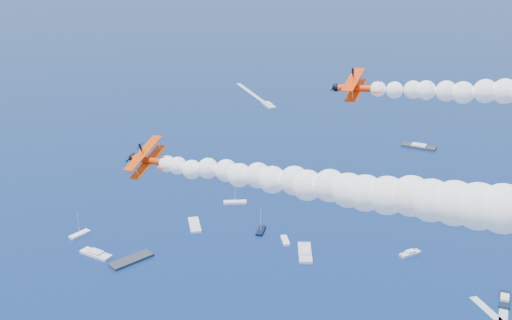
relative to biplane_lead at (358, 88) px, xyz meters
The scene contains 5 objects.
biplane_lead is the anchor object (origin of this frame).
biplane_trail 34.14m from the biplane_lead, 135.30° to the right, with size 7.22×8.10×4.88m, color #E33E04, non-canonical shape.
smoke_trail_trail 24.95m from the biplane_lead, 83.07° to the right, with size 52.47×6.83×9.64m, color white, non-canonical shape.
spectator_boats 97.57m from the biplane_lead, 95.65° to the left, with size 198.22×180.49×0.70m.
boat_wakes 104.53m from the biplane_lead, 95.02° to the left, with size 178.71×185.62×0.04m.
Camera 1 is at (43.06, -61.08, 88.72)m, focal length 46.61 mm.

